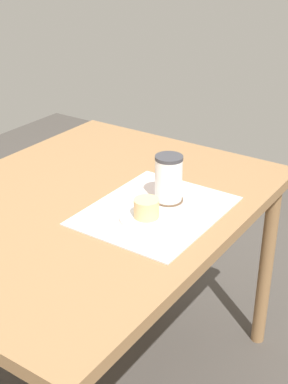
{
  "coord_description": "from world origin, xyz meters",
  "views": [
    {
      "loc": [
        -1.07,
        -0.93,
        1.45
      ],
      "look_at": [
        0.06,
        -0.17,
        0.78
      ],
      "focal_mm": 50.0,
      "sensor_mm": 36.0,
      "label": 1
    }
  ],
  "objects_px": {
    "pastry_plate": "(146,219)",
    "dining_table": "(87,222)",
    "pastry": "(146,208)",
    "coffee_mug": "(169,178)"
  },
  "relations": [
    {
      "from": "coffee_mug",
      "to": "dining_table",
      "type": "bearing_deg",
      "value": 122.41
    },
    {
      "from": "pastry_plate",
      "to": "coffee_mug",
      "type": "relative_size",
      "value": 1.08
    },
    {
      "from": "dining_table",
      "to": "pastry_plate",
      "type": "relative_size",
      "value": 7.96
    },
    {
      "from": "pastry_plate",
      "to": "dining_table",
      "type": "bearing_deg",
      "value": 88.43
    },
    {
      "from": "pastry_plate",
      "to": "coffee_mug",
      "type": "bearing_deg",
      "value": 5.87
    },
    {
      "from": "pastry_plate",
      "to": "pastry",
      "type": "distance_m",
      "value": 0.03
    },
    {
      "from": "dining_table",
      "to": "coffee_mug",
      "type": "relative_size",
      "value": 8.57
    },
    {
      "from": "dining_table",
      "to": "coffee_mug",
      "type": "bearing_deg",
      "value": -57.59
    },
    {
      "from": "dining_table",
      "to": "pastry",
      "type": "distance_m",
      "value": 0.25
    },
    {
      "from": "dining_table",
      "to": "pastry",
      "type": "xyz_separation_m",
      "value": [
        -0.01,
        -0.22,
        0.12
      ]
    }
  ]
}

